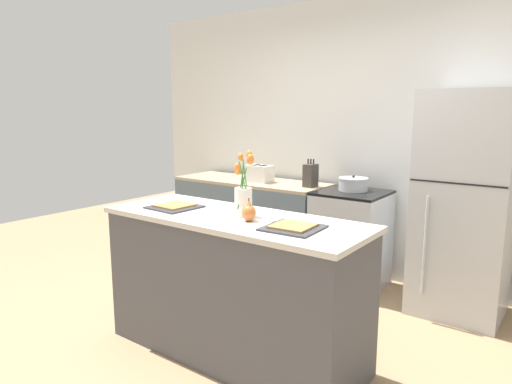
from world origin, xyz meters
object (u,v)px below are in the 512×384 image
knife_block (311,175)px  flower_vase (243,195)px  refrigerator (464,205)px  plate_setting_left (174,206)px  pear_figurine (249,212)px  cooking_pot (353,184)px  plate_setting_right (293,227)px  stove_range (351,239)px  toaster (259,173)px

knife_block → flower_vase: bearing=-75.7°
refrigerator → plate_setting_left: refrigerator is taller
pear_figurine → cooking_pot: pear_figurine is taller
plate_setting_right → knife_block: bearing=116.6°
stove_range → flower_vase: bearing=-91.6°
stove_range → flower_vase: flower_vase is taller
plate_setting_left → toaster: (-0.44, 1.62, 0.02)m
refrigerator → pear_figurine: bearing=-118.2°
stove_range → pear_figurine: bearing=-87.7°
flower_vase → pear_figurine: 0.16m
refrigerator → plate_setting_right: (-0.57, -1.65, 0.08)m
pear_figurine → plate_setting_right: 0.32m
stove_range → plate_setting_left: bearing=-109.5°
plate_setting_right → toaster: 2.14m
refrigerator → toaster: refrigerator is taller
plate_setting_left → knife_block: knife_block is taller
plate_setting_left → plate_setting_right: 0.97m
cooking_pot → plate_setting_right: bearing=-76.7°
refrigerator → knife_block: 1.40m
stove_range → refrigerator: 1.05m
toaster → knife_block: (0.58, 0.03, 0.03)m
plate_setting_left → flower_vase: bearing=9.3°
pear_figurine → toaster: 1.95m
stove_range → toaster: size_ratio=3.21×
flower_vase → knife_block: 1.61m
stove_range → pear_figurine: 1.74m
stove_range → flower_vase: (-0.04, -1.56, 0.64)m
stove_range → plate_setting_right: plate_setting_right is taller
stove_range → refrigerator: size_ratio=0.50×
refrigerator → plate_setting_left: bearing=-132.9°
knife_block → toaster: bearing=-176.7°
flower_vase → toaster: size_ratio=1.50×
refrigerator → plate_setting_left: 2.25m
refrigerator → cooking_pot: 0.97m
plate_setting_right → toaster: toaster is taller
refrigerator → plate_setting_left: size_ratio=5.48×
flower_vase → toaster: 1.82m
toaster → cooking_pot: bearing=4.3°
toaster → cooking_pot: (1.01, 0.08, -0.03)m
knife_block → plate_setting_left: bearing=-95.0°
cooking_pot → knife_block: size_ratio=1.00×
pear_figurine → plate_setting_left: 0.65m
plate_setting_right → stove_range: bearing=103.1°
stove_range → cooking_pot: (-0.02, 0.04, 0.51)m
toaster → knife_block: knife_block is taller
pear_figurine → plate_setting_left: pear_figurine is taller
plate_setting_left → knife_block: bearing=85.0°
pear_figurine → cooking_pot: (-0.08, 1.69, -0.06)m
cooking_pot → pear_figurine: bearing=-87.2°
stove_range → plate_setting_left: plate_setting_left is taller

